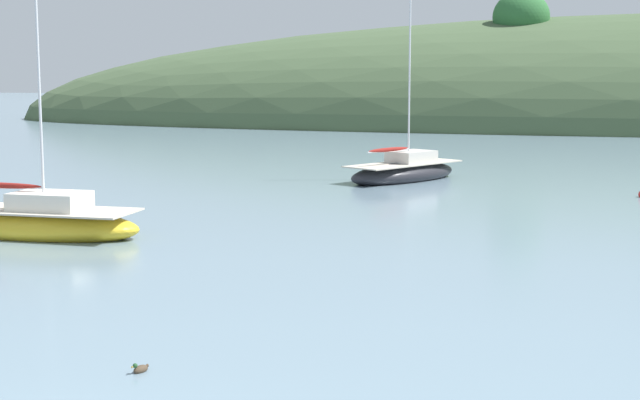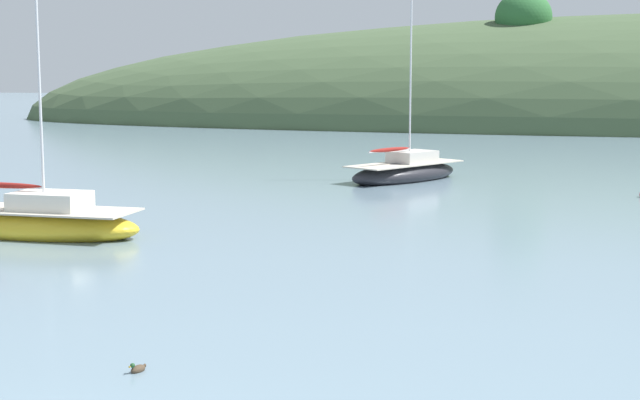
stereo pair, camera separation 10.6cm
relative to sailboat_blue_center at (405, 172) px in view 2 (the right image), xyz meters
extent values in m
ellipsoid|color=#2D6633|center=(4.91, 47.51, 10.16)|extent=(5.46, 4.96, 4.96)
ellipsoid|color=#232328|center=(-0.03, -0.04, -0.12)|extent=(6.02, 7.49, 1.17)
cube|color=beige|center=(-0.03, -0.04, 0.41)|extent=(5.54, 6.89, 0.06)
cube|color=beige|center=(0.29, 0.45, 0.71)|extent=(2.62, 2.84, 0.61)
cylinder|color=silver|center=(0.17, 0.27, 5.10)|extent=(0.09, 0.09, 9.38)
cylinder|color=silver|center=(-0.66, -1.03, 1.13)|extent=(1.71, 2.62, 0.07)
ellipsoid|color=maroon|center=(-0.66, -1.03, 1.18)|extent=(1.75, 2.59, 0.20)
ellipsoid|color=gold|center=(-9.99, -18.74, -0.11)|extent=(7.62, 2.78, 1.21)
cube|color=beige|center=(-9.99, -18.74, 0.43)|extent=(7.01, 2.55, 0.06)
cube|color=silver|center=(-9.39, -18.75, 0.75)|extent=(2.46, 1.74, 0.62)
cylinder|color=silver|center=(-9.61, -18.75, 4.43)|extent=(0.09, 0.09, 7.99)
cylinder|color=silver|center=(-11.20, -18.70, 1.18)|extent=(3.17, 0.16, 0.07)
ellipsoid|color=maroon|center=(-11.20, -18.70, 1.23)|extent=(3.05, 0.28, 0.20)
ellipsoid|color=#473828|center=(-0.71, -31.49, -0.40)|extent=(0.28, 0.38, 0.16)
sphere|color=#1E4723|center=(-0.76, -31.62, -0.29)|extent=(0.09, 0.09, 0.09)
cone|color=gold|center=(-0.78, -31.68, -0.29)|extent=(0.05, 0.05, 0.04)
cone|color=#473828|center=(-0.66, -31.34, -0.37)|extent=(0.09, 0.09, 0.08)
camera|label=1|loc=(6.20, -47.21, 5.08)|focal=53.12mm
camera|label=2|loc=(6.30, -47.19, 5.08)|focal=53.12mm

